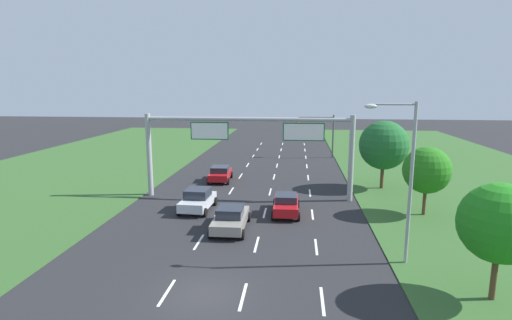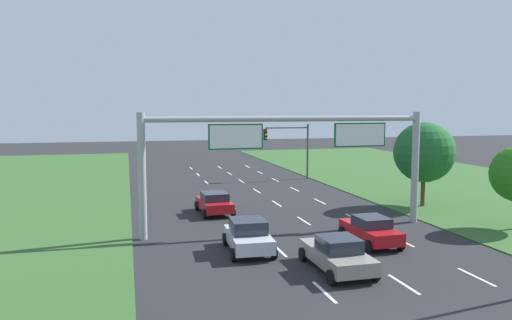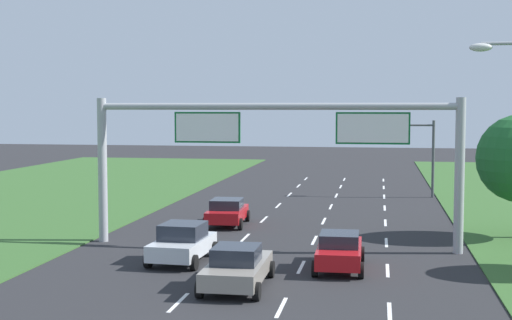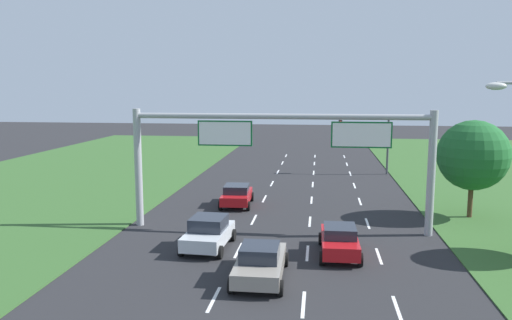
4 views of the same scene
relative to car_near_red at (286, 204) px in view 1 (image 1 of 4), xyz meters
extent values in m
plane|color=#262628|center=(-3.32, -11.94, -0.76)|extent=(200.00, 200.00, 0.00)
cube|color=white|center=(-5.07, -11.94, -0.76)|extent=(0.14, 2.40, 0.01)
cube|color=white|center=(-5.07, -5.94, -0.76)|extent=(0.14, 2.40, 0.01)
cube|color=white|center=(-5.07, 0.06, -0.76)|extent=(0.14, 2.40, 0.01)
cube|color=white|center=(-5.07, 6.06, -0.76)|extent=(0.14, 2.40, 0.01)
cube|color=white|center=(-5.07, 12.06, -0.76)|extent=(0.14, 2.40, 0.01)
cube|color=white|center=(-5.07, 18.06, -0.76)|extent=(0.14, 2.40, 0.01)
cube|color=white|center=(-5.07, 24.06, -0.76)|extent=(0.14, 2.40, 0.01)
cube|color=white|center=(-5.07, 30.06, -0.76)|extent=(0.14, 2.40, 0.01)
cube|color=white|center=(-5.07, 36.06, -0.76)|extent=(0.14, 2.40, 0.01)
cube|color=white|center=(-1.57, -11.94, -0.76)|extent=(0.14, 2.40, 0.01)
cube|color=white|center=(-1.57, -5.94, -0.76)|extent=(0.14, 2.40, 0.01)
cube|color=white|center=(-1.57, 0.06, -0.76)|extent=(0.14, 2.40, 0.01)
cube|color=white|center=(-1.57, 6.06, -0.76)|extent=(0.14, 2.40, 0.01)
cube|color=white|center=(-1.57, 12.06, -0.76)|extent=(0.14, 2.40, 0.01)
cube|color=white|center=(-1.57, 18.06, -0.76)|extent=(0.14, 2.40, 0.01)
cube|color=white|center=(-1.57, 24.06, -0.76)|extent=(0.14, 2.40, 0.01)
cube|color=white|center=(-1.57, 30.06, -0.76)|extent=(0.14, 2.40, 0.01)
cube|color=white|center=(-1.57, 36.06, -0.76)|extent=(0.14, 2.40, 0.01)
cube|color=white|center=(1.93, -11.94, -0.76)|extent=(0.14, 2.40, 0.01)
cube|color=white|center=(1.93, -5.94, -0.76)|extent=(0.14, 2.40, 0.01)
cube|color=white|center=(1.93, 0.06, -0.76)|extent=(0.14, 2.40, 0.01)
cube|color=white|center=(1.93, 6.06, -0.76)|extent=(0.14, 2.40, 0.01)
cube|color=white|center=(1.93, 12.06, -0.76)|extent=(0.14, 2.40, 0.01)
cube|color=white|center=(1.93, 18.06, -0.76)|extent=(0.14, 2.40, 0.01)
cube|color=white|center=(1.93, 24.06, -0.76)|extent=(0.14, 2.40, 0.01)
cube|color=white|center=(1.93, 30.06, -0.76)|extent=(0.14, 2.40, 0.01)
cube|color=white|center=(1.93, 36.06, -0.76)|extent=(0.14, 2.40, 0.01)
cube|color=red|center=(0.00, 0.03, -0.11)|extent=(1.80, 4.19, 0.66)
cube|color=#232833|center=(0.00, -0.09, 0.48)|extent=(1.58, 1.83, 0.52)
cylinder|color=black|center=(-0.91, 1.55, -0.44)|extent=(0.23, 0.64, 0.64)
cylinder|color=black|center=(0.86, 1.57, -0.44)|extent=(0.23, 0.64, 0.64)
cylinder|color=black|center=(-0.87, -1.52, -0.44)|extent=(0.23, 0.64, 0.64)
cylinder|color=black|center=(0.91, -1.49, -0.44)|extent=(0.23, 0.64, 0.64)
cube|color=red|center=(-6.76, 9.71, -0.13)|extent=(2.06, 4.11, 0.62)
cube|color=#232833|center=(-6.75, 9.62, 0.45)|extent=(1.75, 1.98, 0.54)
cylinder|color=black|center=(-7.78, 11.13, -0.44)|extent=(0.25, 0.65, 0.64)
cylinder|color=black|center=(-5.88, 11.22, -0.44)|extent=(0.25, 0.65, 0.64)
cylinder|color=black|center=(-7.64, 8.20, -0.44)|extent=(0.25, 0.65, 0.64)
cylinder|color=black|center=(-5.74, 8.30, -0.44)|extent=(0.25, 0.65, 0.64)
cube|color=silver|center=(-6.66, 0.21, -0.11)|extent=(2.11, 4.09, 0.66)
cube|color=#232833|center=(-6.65, 0.29, 0.55)|extent=(1.80, 1.96, 0.66)
cylinder|color=black|center=(-7.56, 1.71, -0.44)|extent=(0.25, 0.65, 0.64)
cylinder|color=black|center=(-5.61, 1.61, -0.44)|extent=(0.25, 0.65, 0.64)
cylinder|color=black|center=(-7.71, -1.19, -0.44)|extent=(0.25, 0.65, 0.64)
cylinder|color=black|center=(-5.75, -1.29, -0.44)|extent=(0.25, 0.65, 0.64)
cube|color=gray|center=(-3.51, -3.59, -0.13)|extent=(1.98, 4.47, 0.62)
cube|color=#232833|center=(-3.51, -3.78, 0.49)|extent=(1.62, 1.80, 0.61)
cylinder|color=black|center=(-4.52, -1.91, -0.44)|extent=(0.22, 0.64, 0.64)
cylinder|color=black|center=(-2.52, -1.90, -0.44)|extent=(0.22, 0.64, 0.64)
cylinder|color=black|center=(-4.50, -5.28, -0.44)|extent=(0.22, 0.64, 0.64)
cylinder|color=black|center=(-2.50, -5.26, -0.44)|extent=(0.22, 0.64, 0.64)
cylinder|color=#9EA0A5|center=(-11.72, 3.99, 2.74)|extent=(0.44, 0.44, 7.00)
cylinder|color=#9EA0A5|center=(5.08, 3.99, 2.74)|extent=(0.44, 0.44, 7.00)
cylinder|color=#9EA0A5|center=(-3.32, 3.99, 5.84)|extent=(16.80, 0.32, 0.32)
cube|color=#0C5B28|center=(-6.47, 3.99, 4.85)|extent=(3.17, 0.12, 1.46)
cube|color=white|center=(-6.47, 3.93, 4.85)|extent=(3.01, 0.01, 1.30)
cube|color=#0C5B28|center=(1.23, 3.99, 4.85)|extent=(3.34, 0.12, 1.46)
cube|color=white|center=(1.23, 3.93, 4.85)|extent=(3.18, 0.01, 1.30)
cylinder|color=#47494F|center=(5.39, 24.13, 2.04)|extent=(0.20, 0.20, 5.60)
cylinder|color=#47494F|center=(3.14, 24.13, 4.49)|extent=(4.50, 0.14, 0.14)
cube|color=black|center=(0.89, 24.13, 3.84)|extent=(0.32, 0.36, 1.10)
sphere|color=red|center=(0.89, 23.93, 4.21)|extent=(0.22, 0.22, 0.22)
sphere|color=orange|center=(0.89, 23.93, 3.84)|extent=(0.22, 0.22, 0.22)
sphere|color=green|center=(0.89, 23.93, 3.47)|extent=(0.22, 0.22, 0.22)
cylinder|color=#9EA0A5|center=(6.52, -7.70, 3.49)|extent=(0.18, 0.18, 8.50)
cylinder|color=#9EA0A5|center=(5.42, -7.70, 7.59)|extent=(2.20, 0.10, 0.10)
ellipsoid|color=silver|center=(4.32, -7.70, 7.49)|extent=(0.64, 0.32, 0.24)
cylinder|color=#513823|center=(9.31, -11.13, 0.36)|extent=(0.26, 0.26, 2.25)
sphere|color=#207C1B|center=(9.31, -11.13, 2.77)|extent=(3.44, 3.44, 3.44)
cylinder|color=#513823|center=(9.94, 0.68, 0.29)|extent=(0.24, 0.24, 2.10)
sphere|color=#247019|center=(9.94, 0.68, 2.59)|extent=(3.35, 3.35, 3.35)
cylinder|color=#513823|center=(8.48, 8.24, 0.43)|extent=(0.31, 0.31, 2.38)
sphere|color=#1E5E2A|center=(8.48, 8.24, 3.27)|extent=(4.40, 4.40, 4.40)
camera|label=1|loc=(0.68, -28.17, 8.47)|focal=28.00mm
camera|label=2|loc=(-12.45, -23.67, 6.47)|focal=35.00mm
camera|label=3|loc=(1.55, -28.70, 5.82)|focal=50.00mm
camera|label=4|loc=(-1.08, -24.10, 7.44)|focal=35.00mm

